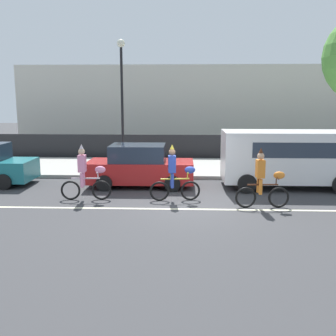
{
  "coord_description": "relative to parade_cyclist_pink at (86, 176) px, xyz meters",
  "views": [
    {
      "loc": [
        -0.21,
        -12.37,
        3.46
      ],
      "look_at": [
        -0.75,
        1.2,
        1.0
      ],
      "focal_mm": 42.0,
      "sensor_mm": 36.0,
      "label": 1
    }
  ],
  "objects": [
    {
      "name": "ground_plane",
      "position": [
        3.5,
        -0.51,
        -0.84
      ],
      "size": [
        80.0,
        80.0,
        0.0
      ],
      "primitive_type": "plane",
      "color": "#38383A"
    },
    {
      "name": "road_centre_line",
      "position": [
        3.5,
        -1.01,
        -0.84
      ],
      "size": [
        36.0,
        0.14,
        0.01
      ],
      "primitive_type": "cube",
      "color": "beige",
      "rests_on": "ground"
    },
    {
      "name": "sidewalk_curb",
      "position": [
        3.5,
        5.99,
        -0.77
      ],
      "size": [
        60.0,
        5.0,
        0.15
      ],
      "primitive_type": "cube",
      "color": "#9E9B93",
      "rests_on": "ground"
    },
    {
      "name": "fence_line",
      "position": [
        3.5,
        8.89,
        -0.14
      ],
      "size": [
        40.0,
        0.08,
        1.4
      ],
      "primitive_type": "cube",
      "color": "black",
      "rests_on": "ground"
    },
    {
      "name": "building_backdrop",
      "position": [
        5.98,
        17.49,
        1.94
      ],
      "size": [
        28.0,
        8.0,
        5.56
      ],
      "primitive_type": "cube",
      "color": "beige",
      "rests_on": "ground"
    },
    {
      "name": "parade_cyclist_pink",
      "position": [
        0.0,
        0.0,
        0.0
      ],
      "size": [
        1.72,
        0.5,
        1.92
      ],
      "color": "black",
      "rests_on": "ground"
    },
    {
      "name": "parade_cyclist_cobalt",
      "position": [
        3.03,
        0.02,
        0.0
      ],
      "size": [
        1.72,
        0.5,
        1.92
      ],
      "color": "black",
      "rests_on": "ground"
    },
    {
      "name": "parade_cyclist_orange",
      "position": [
        5.8,
        -0.74,
        0.0
      ],
      "size": [
        1.72,
        0.5,
        1.92
      ],
      "color": "black",
      "rests_on": "ground"
    },
    {
      "name": "parked_van_white",
      "position": [
        7.39,
        2.19,
        0.44
      ],
      "size": [
        5.0,
        2.22,
        2.18
      ],
      "color": "white",
      "rests_on": "ground"
    },
    {
      "name": "parked_car_red",
      "position": [
        1.59,
        2.17,
        -0.06
      ],
      "size": [
        4.1,
        1.92,
        1.64
      ],
      "color": "#AD1E1E",
      "rests_on": "ground"
    },
    {
      "name": "street_lamp_post",
      "position": [
        0.45,
        5.34,
        3.15
      ],
      "size": [
        0.36,
        0.36,
        5.86
      ],
      "color": "black",
      "rests_on": "sidewalk_curb"
    }
  ]
}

